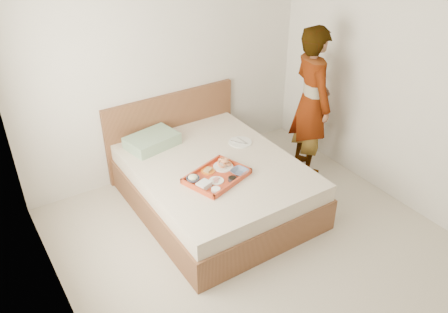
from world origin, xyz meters
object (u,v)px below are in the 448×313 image
object	(u,v)px
tray	(217,176)
person	(311,102)
bed	(215,184)
dinner_plate	(240,142)

from	to	relation	value
tray	person	world-z (taller)	person
tray	person	size ratio (longest dim) A/B	0.34
bed	tray	xyz separation A→B (m)	(-0.13, -0.24, 0.29)
bed	person	distance (m)	1.46
tray	dinner_plate	bearing A→B (deg)	19.68
tray	dinner_plate	size ratio (longest dim) A/B	2.27
dinner_plate	person	world-z (taller)	person
person	tray	bearing A→B (deg)	114.60
bed	person	xyz separation A→B (m)	(1.32, 0.04, 0.62)
dinner_plate	person	size ratio (longest dim) A/B	0.15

